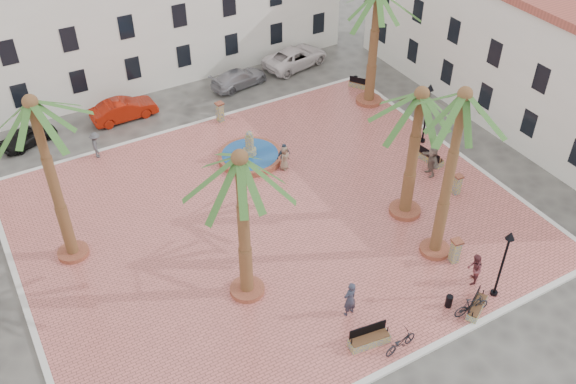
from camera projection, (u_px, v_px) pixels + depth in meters
name	position (u px, v px, depth m)	size (l,w,h in m)	color
ground	(272.00, 221.00, 34.88)	(120.00, 120.00, 0.00)	#56544F
plaza	(272.00, 220.00, 34.83)	(26.00, 22.00, 0.15)	#CD6961
kerb_n	(193.00, 125.00, 42.31)	(26.30, 0.30, 0.16)	silver
kerb_s	(395.00, 366.00, 27.35)	(26.30, 0.30, 0.16)	silver
kerb_e	(455.00, 152.00, 39.86)	(0.30, 22.30, 0.16)	silver
kerb_w	(27.00, 310.00, 29.79)	(0.30, 22.30, 0.16)	silver
building_north	(137.00, 9.00, 45.51)	(30.40, 7.40, 9.50)	white
building_east	(529.00, 49.00, 41.17)	(7.40, 26.40, 9.00)	white
fountain	(250.00, 155.00, 38.96)	(3.91, 3.91, 2.02)	#A35038
palm_nw	(35.00, 120.00, 27.66)	(5.09, 5.09, 9.25)	#A35038
palm_sw	(241.00, 176.00, 26.33)	(5.39, 5.39, 8.19)	#A35038
palm_s	(461.00, 113.00, 27.68)	(5.00, 5.00, 9.50)	#A35038
palm_e	(420.00, 110.00, 31.19)	(5.59, 5.59, 7.78)	#A35038
palm_ne	(377.00, 7.00, 40.20)	(5.76, 5.76, 8.20)	#A35038
bench_s	(369.00, 340.00, 28.03)	(1.93, 0.82, 0.98)	gray
bench_se	(477.00, 307.00, 29.54)	(1.68, 1.24, 0.87)	gray
bench_e	(430.00, 158.00, 38.76)	(0.80, 1.79, 0.91)	gray
bench_ne	(360.00, 84.00, 45.92)	(1.30, 1.60, 0.85)	gray
lamppost_s	(505.00, 253.00, 28.82)	(0.43, 0.43, 3.96)	black
lamppost_e	(428.00, 103.00, 38.90)	(0.45, 0.45, 4.10)	black
bollard_se	(455.00, 251.00, 31.77)	(0.57, 0.57, 1.40)	gray
bollard_n	(220.00, 112.00, 42.10)	(0.56, 0.56, 1.37)	gray
bollard_e	(457.00, 184.00, 36.10)	(0.48, 0.48, 1.26)	gray
litter_bin	(449.00, 301.00, 29.71)	(0.33, 0.33, 0.64)	black
cyclist_a	(350.00, 299.00, 28.95)	(0.71, 0.47, 1.96)	#2D3041
bicycle_a	(401.00, 342.00, 27.69)	(0.60, 1.73, 0.91)	black
cyclist_b	(474.00, 269.00, 30.57)	(0.84, 0.65, 1.72)	brown
bicycle_b	(472.00, 306.00, 29.20)	(0.50, 1.79, 1.07)	black
pedestrian_fountain_a	(284.00, 158.00, 37.89)	(0.76, 0.50, 1.56)	#7B644F
pedestrian_fountain_b	(284.00, 156.00, 37.92)	(0.99, 0.41, 1.68)	#304257
pedestrian_north	(96.00, 145.00, 38.82)	(1.10, 0.63, 1.70)	#48484D
pedestrian_east	(432.00, 161.00, 37.33)	(1.78, 0.57, 1.92)	#75645A
car_black	(28.00, 136.00, 40.30)	(1.45, 3.61, 1.23)	black
car_red	(124.00, 109.00, 42.60)	(1.52, 4.35, 1.43)	#9B1808
car_silver	(239.00, 78.00, 46.15)	(1.75, 4.31, 1.25)	#A09FA8
car_white	(295.00, 57.00, 48.52)	(2.42, 5.25, 1.46)	white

